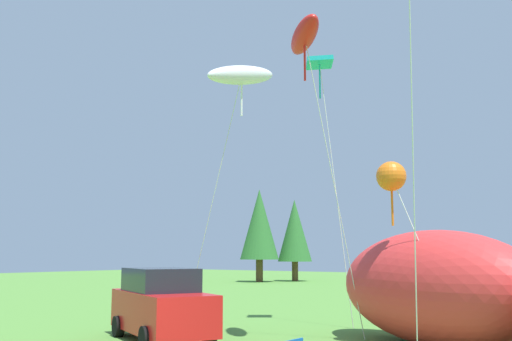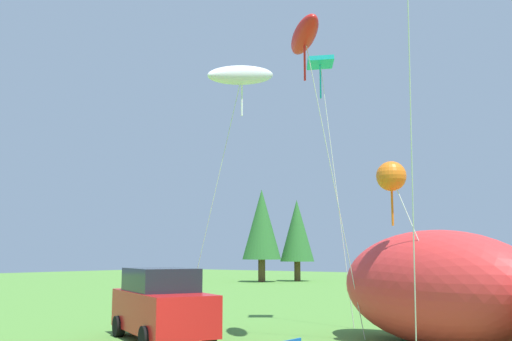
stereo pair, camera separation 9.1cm
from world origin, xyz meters
The scene contains 8 objects.
parked_car centered at (-3.31, 2.96, 0.95)m, with size 4.53×3.38×1.94m.
inflatable_cat centered at (3.90, 6.01, 1.36)m, with size 8.55×5.93×2.95m.
kite_orange_flower centered at (2.34, 5.66, 4.34)m, with size 2.30×0.88×4.76m.
kite_red_lizard centered at (0.41, 4.54, 8.31)m, with size 2.01×2.85×8.77m.
kite_teal_diamond centered at (-1.30, 8.45, 8.81)m, with size 1.73×1.25×9.13m.
kite_white_ghost centered at (-2.22, 5.12, 7.82)m, with size 2.58×3.02×8.50m.
horizon_tree_east centered at (-20.57, 31.75, 4.88)m, with size 3.33×3.33×7.95m.
horizon_tree_west centered at (-18.84, 34.71, 4.40)m, with size 3.00×3.00×7.16m.
Camera 1 is at (8.16, -8.47, 2.32)m, focal length 40.00 mm.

